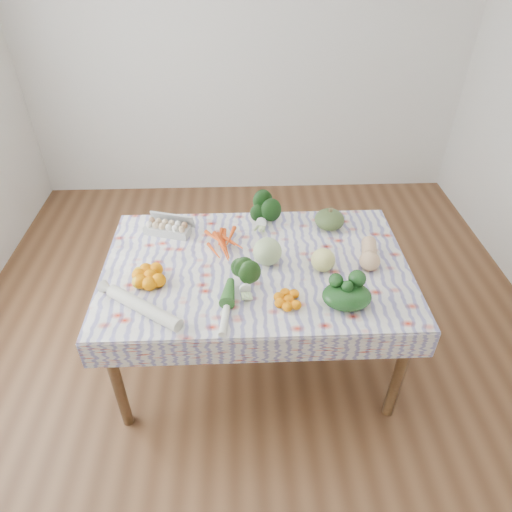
% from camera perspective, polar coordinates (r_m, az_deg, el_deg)
% --- Properties ---
extents(ground, '(4.50, 4.50, 0.00)m').
position_cam_1_polar(ground, '(3.02, -0.00, -12.40)').
color(ground, brown).
rests_on(ground, ground).
extents(wall_back, '(4.00, 0.04, 2.80)m').
position_cam_1_polar(wall_back, '(4.29, -1.33, 25.28)').
color(wall_back, silver).
rests_on(wall_back, ground).
extents(dining_table, '(1.60, 1.00, 0.75)m').
position_cam_1_polar(dining_table, '(2.54, -0.00, -2.53)').
color(dining_table, brown).
rests_on(dining_table, ground).
extents(tablecloth, '(1.66, 1.06, 0.01)m').
position_cam_1_polar(tablecloth, '(2.49, -0.00, -1.17)').
color(tablecloth, silver).
rests_on(tablecloth, dining_table).
extents(egg_carton, '(0.29, 0.18, 0.07)m').
position_cam_1_polar(egg_carton, '(2.75, -11.03, 3.38)').
color(egg_carton, '#B4B5AF').
rests_on(egg_carton, tablecloth).
extents(carrot_bunch, '(0.23, 0.21, 0.04)m').
position_cam_1_polar(carrot_bunch, '(2.61, -4.15, 1.49)').
color(carrot_bunch, '#E74C13').
rests_on(carrot_bunch, tablecloth).
extents(kale_bunch, '(0.20, 0.19, 0.15)m').
position_cam_1_polar(kale_bunch, '(2.77, 0.90, 5.34)').
color(kale_bunch, '#143511').
rests_on(kale_bunch, tablecloth).
extents(kabocha_squash, '(0.21, 0.21, 0.12)m').
position_cam_1_polar(kabocha_squash, '(2.78, 9.17, 4.53)').
color(kabocha_squash, '#43572B').
rests_on(kabocha_squash, tablecloth).
extents(cabbage, '(0.16, 0.16, 0.16)m').
position_cam_1_polar(cabbage, '(2.45, 1.43, 0.56)').
color(cabbage, '#A9C080').
rests_on(cabbage, tablecloth).
extents(butternut_squash, '(0.16, 0.26, 0.11)m').
position_cam_1_polar(butternut_squash, '(2.55, 14.01, 0.37)').
color(butternut_squash, '#DCAC7B').
rests_on(butternut_squash, tablecloth).
extents(orange_cluster, '(0.29, 0.29, 0.08)m').
position_cam_1_polar(orange_cluster, '(2.41, -13.09, -2.45)').
color(orange_cluster, orange).
rests_on(orange_cluster, tablecloth).
extents(broccoli, '(0.16, 0.16, 0.11)m').
position_cam_1_polar(broccoli, '(2.30, -1.48, -3.03)').
color(broccoli, '#1E4216').
rests_on(broccoli, tablecloth).
extents(mandarin_cluster, '(0.18, 0.18, 0.05)m').
position_cam_1_polar(mandarin_cluster, '(2.25, 4.10, -5.38)').
color(mandarin_cluster, orange).
rests_on(mandarin_cluster, tablecloth).
extents(grapefruit, '(0.17, 0.17, 0.13)m').
position_cam_1_polar(grapefruit, '(2.44, 8.39, -0.49)').
color(grapefruit, '#E5E079').
rests_on(grapefruit, tablecloth).
extents(spinach_bag, '(0.28, 0.25, 0.11)m').
position_cam_1_polar(spinach_bag, '(2.26, 11.28, -4.93)').
color(spinach_bag, '#143713').
rests_on(spinach_bag, tablecloth).
extents(daikon, '(0.41, 0.32, 0.07)m').
position_cam_1_polar(daikon, '(2.25, -13.86, -6.27)').
color(daikon, beige).
rests_on(daikon, tablecloth).
extents(leek, '(0.08, 0.35, 0.04)m').
position_cam_1_polar(leek, '(2.21, -3.69, -6.52)').
color(leek, white).
rests_on(leek, tablecloth).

